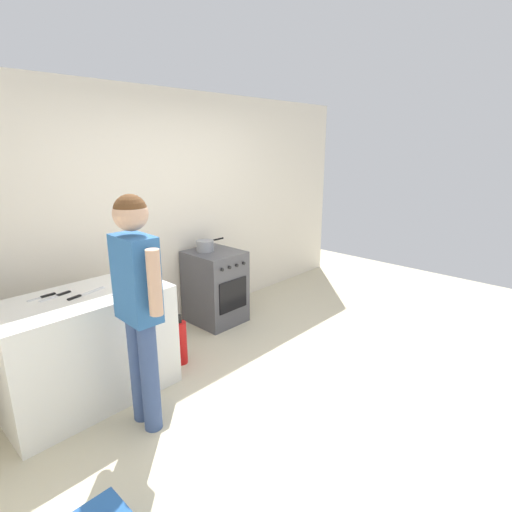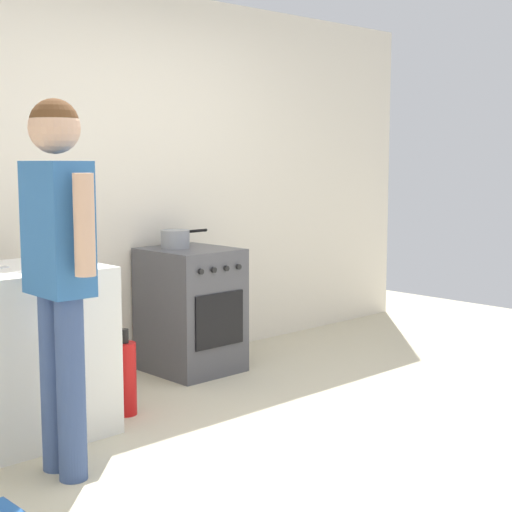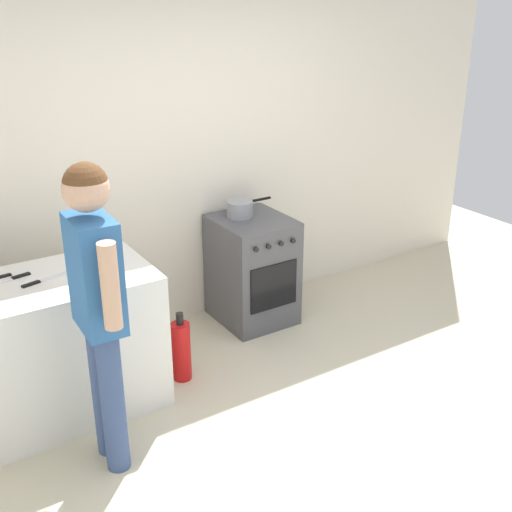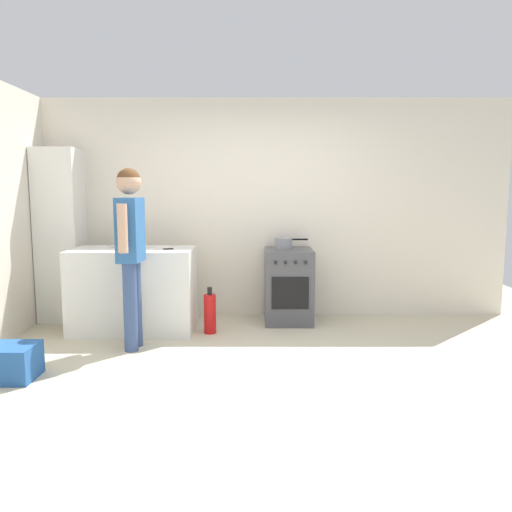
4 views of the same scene
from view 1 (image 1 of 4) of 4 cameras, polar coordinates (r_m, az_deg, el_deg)
The scene contains 11 objects.
ground_plane at distance 3.70m, azimuth 7.08°, elevation -17.77°, with size 8.00×8.00×0.00m, color beige.
back_wall at distance 4.56m, azimuth -12.58°, elevation 6.07°, with size 6.00×0.10×2.60m, color silver.
counter_unit at distance 3.57m, azimuth -22.97°, elevation -11.98°, with size 1.30×0.70×0.90m, color silver.
oven_left at distance 4.71m, azimuth -5.85°, elevation -4.37°, with size 0.55×0.62×0.85m.
pot at distance 4.60m, azimuth -7.25°, elevation 1.47°, with size 0.38×0.20×0.12m.
knife_utility at distance 3.46m, azimuth -26.59°, elevation -5.11°, with size 0.25×0.08×0.01m.
knife_carving at distance 3.41m, azimuth -23.23°, elevation -4.98°, with size 0.33×0.11×0.01m.
knife_paring at distance 3.49m, azimuth -28.03°, elevation -5.13°, with size 0.21×0.04×0.01m.
knife_chef at distance 3.43m, azimuth -18.32°, elevation -4.36°, with size 0.29×0.18×0.01m.
person at distance 2.88m, azimuth -16.60°, elevation -5.07°, with size 0.23×0.57×1.73m.
fire_extinguisher at distance 3.95m, azimuth -10.79°, elevation -11.98°, with size 0.13×0.13×0.50m.
Camera 1 is at (-2.53, -1.77, 2.04)m, focal length 28.00 mm.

